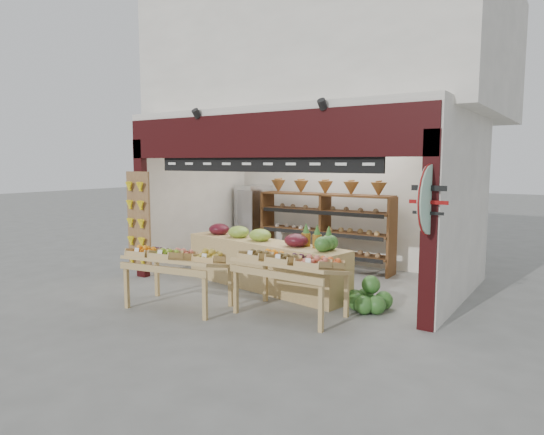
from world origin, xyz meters
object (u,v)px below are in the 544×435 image
Objects in this scene: display_table_left at (174,258)px; watermelon_pile at (367,299)px; display_table_right at (291,263)px; back_shelving at (325,214)px; cardboard_stack at (232,259)px; refrigerator at (253,221)px; mid_counter at (263,262)px.

display_table_left is 2.40× the size of watermelon_pile.
display_table_right is 2.31× the size of watermelon_pile.
back_shelving is 4.36× the size of watermelon_pile.
watermelon_pile is (2.59, 1.44, -0.58)m from display_table_left.
back_shelving is 1.81× the size of display_table_left.
watermelon_pile is (3.39, -1.01, -0.06)m from cardboard_stack.
display_table_right is (3.09, -3.38, -0.06)m from refrigerator.
display_table_right reaches higher than cardboard_stack.
refrigerator is 4.74m from watermelon_pile.
watermelon_pile is at bearing 44.68° from display_table_right.
display_table_right is 1.34m from watermelon_pile.
refrigerator reaches higher than display_table_left.
display_table_right is (2.54, -1.85, 0.54)m from cardboard_stack.
watermelon_pile is at bearing -16.40° from refrigerator.
watermelon_pile is (1.92, -2.30, -0.96)m from back_shelving.
refrigerator reaches higher than watermelon_pile.
refrigerator is (-2.03, 0.24, -0.30)m from back_shelving.
cardboard_stack is 0.59× the size of display_table_left.
display_table_right is (1.07, -3.14, -0.36)m from back_shelving.
mid_counter is 2.09× the size of display_table_left.
back_shelving is 0.87× the size of mid_counter.
back_shelving is 2.06m from refrigerator.
cardboard_stack is 0.28× the size of mid_counter.
display_table_right reaches higher than display_table_left.
display_table_right is at bearing -71.23° from back_shelving.
cardboard_stack is (0.56, -1.53, -0.60)m from refrigerator.
display_table_right is at bearing -36.08° from cardboard_stack.
refrigerator is at bearing 108.73° from display_table_left.
refrigerator is 1.03× the size of display_table_left.
refrigerator reaches higher than cardboard_stack.
back_shelving is at bearing 108.77° from display_table_right.
watermelon_pile is (2.05, -0.21, -0.28)m from mid_counter.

